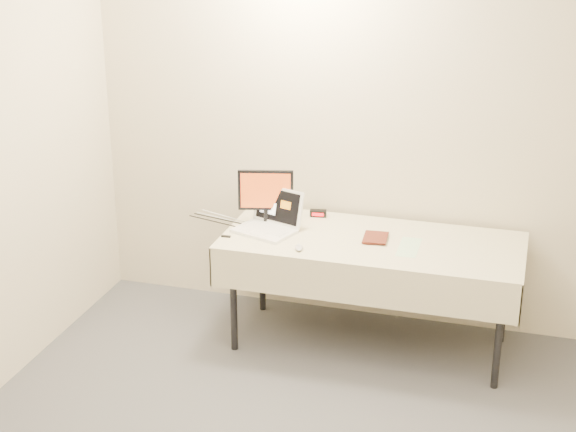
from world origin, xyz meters
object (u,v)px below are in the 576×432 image
(book, at_px, (364,224))
(monitor, at_px, (266,193))
(laptop, at_px, (270,221))
(table, at_px, (372,249))

(book, bearing_deg, monitor, 169.66)
(monitor, bearing_deg, laptop, -70.99)
(monitor, height_order, book, monitor)
(monitor, bearing_deg, table, -19.94)
(table, distance_m, laptop, 0.67)
(table, xyz_separation_m, laptop, (-0.66, -0.01, 0.12))
(table, bearing_deg, monitor, 174.21)
(laptop, distance_m, book, 0.61)
(monitor, distance_m, book, 0.67)
(table, distance_m, book, 0.17)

